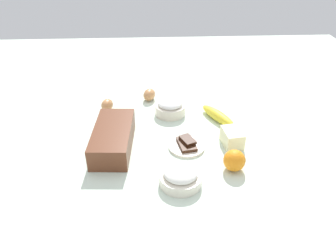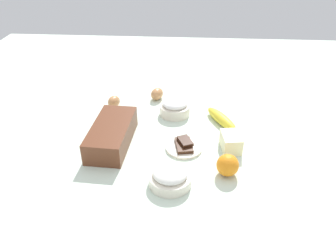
{
  "view_description": "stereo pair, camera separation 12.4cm",
  "coord_description": "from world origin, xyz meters",
  "px_view_note": "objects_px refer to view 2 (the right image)",
  "views": [
    {
      "loc": [
        -1.04,
        0.05,
        0.71
      ],
      "look_at": [
        0.0,
        0.0,
        0.04
      ],
      "focal_mm": 35.3,
      "sensor_mm": 36.0,
      "label": 1
    },
    {
      "loc": [
        -1.04,
        -0.07,
        0.71
      ],
      "look_at": [
        0.0,
        0.0,
        0.04
      ],
      "focal_mm": 35.3,
      "sensor_mm": 36.0,
      "label": 2
    }
  ],
  "objects_px": {
    "flour_bowl": "(170,177)",
    "sugar_bowl": "(175,107)",
    "orange_fruit": "(228,165)",
    "egg_near_butter": "(157,94)",
    "butter_block": "(231,142)",
    "loaf_pan": "(112,134)",
    "egg_beside_bowl": "(114,102)",
    "banana": "(221,119)",
    "chocolate_plate": "(184,146)"
  },
  "relations": [
    {
      "from": "flour_bowl",
      "to": "sugar_bowl",
      "type": "relative_size",
      "value": 1.05
    },
    {
      "from": "orange_fruit",
      "to": "egg_near_butter",
      "type": "distance_m",
      "value": 0.57
    },
    {
      "from": "butter_block",
      "to": "egg_near_butter",
      "type": "relative_size",
      "value": 1.26
    },
    {
      "from": "sugar_bowl",
      "to": "butter_block",
      "type": "xyz_separation_m",
      "value": [
        -0.23,
        -0.21,
        -0.0
      ]
    },
    {
      "from": "loaf_pan",
      "to": "egg_near_butter",
      "type": "height_order",
      "value": "loaf_pan"
    },
    {
      "from": "sugar_bowl",
      "to": "orange_fruit",
      "type": "bearing_deg",
      "value": -153.1
    },
    {
      "from": "butter_block",
      "to": "egg_beside_bowl",
      "type": "distance_m",
      "value": 0.55
    },
    {
      "from": "flour_bowl",
      "to": "orange_fruit",
      "type": "relative_size",
      "value": 1.85
    },
    {
      "from": "banana",
      "to": "egg_near_butter",
      "type": "xyz_separation_m",
      "value": [
        0.19,
        0.28,
        0.01
      ]
    },
    {
      "from": "butter_block",
      "to": "egg_near_butter",
      "type": "xyz_separation_m",
      "value": [
        0.36,
        0.3,
        -0.0
      ]
    },
    {
      "from": "orange_fruit",
      "to": "flour_bowl",
      "type": "bearing_deg",
      "value": 108.21
    },
    {
      "from": "flour_bowl",
      "to": "loaf_pan",
      "type": "bearing_deg",
      "value": 47.88
    },
    {
      "from": "sugar_bowl",
      "to": "egg_beside_bowl",
      "type": "relative_size",
      "value": 1.94
    },
    {
      "from": "sugar_bowl",
      "to": "butter_block",
      "type": "relative_size",
      "value": 1.4
    },
    {
      "from": "egg_beside_bowl",
      "to": "chocolate_plate",
      "type": "relative_size",
      "value": 0.5
    },
    {
      "from": "loaf_pan",
      "to": "flour_bowl",
      "type": "relative_size",
      "value": 2.15
    },
    {
      "from": "egg_beside_bowl",
      "to": "flour_bowl",
      "type": "bearing_deg",
      "value": -150.0
    },
    {
      "from": "sugar_bowl",
      "to": "butter_block",
      "type": "distance_m",
      "value": 0.31
    },
    {
      "from": "egg_near_butter",
      "to": "banana",
      "type": "bearing_deg",
      "value": -124.48
    },
    {
      "from": "sugar_bowl",
      "to": "orange_fruit",
      "type": "height_order",
      "value": "orange_fruit"
    },
    {
      "from": "egg_beside_bowl",
      "to": "orange_fruit",
      "type": "bearing_deg",
      "value": -132.56
    },
    {
      "from": "banana",
      "to": "chocolate_plate",
      "type": "distance_m",
      "value": 0.23
    },
    {
      "from": "orange_fruit",
      "to": "chocolate_plate",
      "type": "height_order",
      "value": "orange_fruit"
    },
    {
      "from": "loaf_pan",
      "to": "butter_block",
      "type": "xyz_separation_m",
      "value": [
        -0.01,
        -0.43,
        -0.01
      ]
    },
    {
      "from": "egg_near_butter",
      "to": "loaf_pan",
      "type": "bearing_deg",
      "value": 160.08
    },
    {
      "from": "egg_beside_bowl",
      "to": "chocolate_plate",
      "type": "height_order",
      "value": "egg_beside_bowl"
    },
    {
      "from": "sugar_bowl",
      "to": "chocolate_plate",
      "type": "distance_m",
      "value": 0.25
    },
    {
      "from": "butter_block",
      "to": "chocolate_plate",
      "type": "xyz_separation_m",
      "value": [
        -0.01,
        0.17,
        -0.02
      ]
    },
    {
      "from": "loaf_pan",
      "to": "chocolate_plate",
      "type": "height_order",
      "value": "loaf_pan"
    },
    {
      "from": "orange_fruit",
      "to": "sugar_bowl",
      "type": "bearing_deg",
      "value": 26.9
    },
    {
      "from": "chocolate_plate",
      "to": "banana",
      "type": "bearing_deg",
      "value": -38.38
    },
    {
      "from": "butter_block",
      "to": "chocolate_plate",
      "type": "bearing_deg",
      "value": 93.63
    },
    {
      "from": "flour_bowl",
      "to": "banana",
      "type": "bearing_deg",
      "value": -26.31
    },
    {
      "from": "orange_fruit",
      "to": "egg_beside_bowl",
      "type": "height_order",
      "value": "orange_fruit"
    },
    {
      "from": "orange_fruit",
      "to": "butter_block",
      "type": "distance_m",
      "value": 0.14
    },
    {
      "from": "flour_bowl",
      "to": "egg_beside_bowl",
      "type": "bearing_deg",
      "value": 30.0
    },
    {
      "from": "orange_fruit",
      "to": "egg_near_butter",
      "type": "xyz_separation_m",
      "value": [
        0.5,
        0.27,
        -0.01
      ]
    },
    {
      "from": "loaf_pan",
      "to": "flour_bowl",
      "type": "bearing_deg",
      "value": -128.91
    },
    {
      "from": "egg_beside_bowl",
      "to": "egg_near_butter",
      "type": "bearing_deg",
      "value": -65.36
    },
    {
      "from": "sugar_bowl",
      "to": "egg_beside_bowl",
      "type": "height_order",
      "value": "sugar_bowl"
    },
    {
      "from": "flour_bowl",
      "to": "chocolate_plate",
      "type": "distance_m",
      "value": 0.19
    },
    {
      "from": "banana",
      "to": "butter_block",
      "type": "xyz_separation_m",
      "value": [
        -0.17,
        -0.02,
        0.01
      ]
    },
    {
      "from": "orange_fruit",
      "to": "egg_beside_bowl",
      "type": "bearing_deg",
      "value": 47.44
    },
    {
      "from": "egg_near_butter",
      "to": "egg_beside_bowl",
      "type": "relative_size",
      "value": 1.1
    },
    {
      "from": "loaf_pan",
      "to": "sugar_bowl",
      "type": "distance_m",
      "value": 0.31
    },
    {
      "from": "sugar_bowl",
      "to": "banana",
      "type": "xyz_separation_m",
      "value": [
        -0.06,
        -0.19,
        -0.01
      ]
    },
    {
      "from": "loaf_pan",
      "to": "sugar_bowl",
      "type": "xyz_separation_m",
      "value": [
        0.23,
        -0.22,
        -0.01
      ]
    },
    {
      "from": "butter_block",
      "to": "chocolate_plate",
      "type": "height_order",
      "value": "butter_block"
    },
    {
      "from": "sugar_bowl",
      "to": "orange_fruit",
      "type": "xyz_separation_m",
      "value": [
        -0.37,
        -0.19,
        0.0
      ]
    },
    {
      "from": "banana",
      "to": "butter_block",
      "type": "distance_m",
      "value": 0.17
    }
  ]
}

